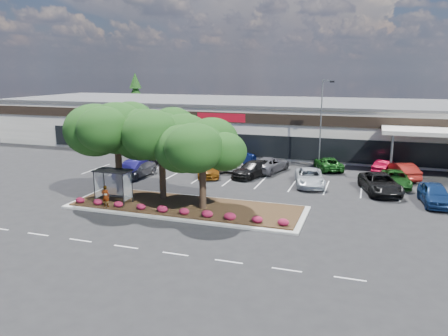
% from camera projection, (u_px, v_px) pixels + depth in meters
% --- Properties ---
extents(ground, '(160.00, 160.00, 0.00)m').
position_uv_depth(ground, '(190.00, 229.00, 28.79)').
color(ground, black).
rests_on(ground, ground).
extents(retail_store, '(80.40, 25.20, 6.25)m').
position_uv_depth(retail_store, '(287.00, 124.00, 59.46)').
color(retail_store, silver).
rests_on(retail_store, ground).
extents(landscape_island, '(18.00, 6.00, 0.26)m').
position_uv_depth(landscape_island, '(186.00, 207.00, 33.09)').
color(landscape_island, '#ADADA7').
rests_on(landscape_island, ground).
extents(lane_markings, '(33.12, 20.06, 0.01)m').
position_uv_depth(lane_markings, '(234.00, 189.00, 38.48)').
color(lane_markings, silver).
rests_on(lane_markings, ground).
extents(shrub_row, '(17.00, 0.80, 0.50)m').
position_uv_depth(shrub_row, '(174.00, 210.00, 31.06)').
color(shrub_row, maroon).
rests_on(shrub_row, landscape_island).
extents(bus_shelter, '(2.75, 1.55, 2.59)m').
position_uv_depth(bus_shelter, '(114.00, 176.00, 33.35)').
color(bus_shelter, black).
rests_on(bus_shelter, landscape_island).
extents(island_tree_west, '(7.20, 7.20, 7.89)m').
position_uv_depth(island_tree_west, '(118.00, 148.00, 34.53)').
color(island_tree_west, '#173E11').
rests_on(island_tree_west, landscape_island).
extents(island_tree_mid, '(6.60, 6.60, 7.32)m').
position_uv_depth(island_tree_mid, '(162.00, 153.00, 34.15)').
color(island_tree_mid, '#173E11').
rests_on(island_tree_mid, landscape_island).
extents(island_tree_east, '(5.80, 5.80, 6.50)m').
position_uv_depth(island_tree_east, '(203.00, 165.00, 31.61)').
color(island_tree_east, '#173E11').
rests_on(island_tree_east, landscape_island).
extents(conifer_north_west, '(4.40, 4.40, 10.00)m').
position_uv_depth(conifer_north_west, '(136.00, 100.00, 79.58)').
color(conifer_north_west, '#173E11').
rests_on(conifer_north_west, ground).
extents(person_waiting, '(0.63, 0.44, 1.65)m').
position_uv_depth(person_waiting, '(106.00, 196.00, 32.48)').
color(person_waiting, '#594C47').
rests_on(person_waiting, landscape_island).
extents(light_pole, '(1.39, 0.83, 9.34)m').
position_uv_depth(light_pole, '(321.00, 130.00, 45.83)').
color(light_pole, '#ADADA7').
rests_on(light_pole, ground).
extents(car_0, '(1.84, 4.98, 1.63)m').
position_uv_depth(car_0, '(133.00, 169.00, 42.60)').
color(car_0, '#161253').
rests_on(car_0, ground).
extents(car_1, '(2.45, 5.14, 1.45)m').
position_uv_depth(car_1, '(137.00, 169.00, 42.94)').
color(car_1, '#4E4E55').
rests_on(car_1, ground).
extents(car_2, '(3.61, 5.54, 1.49)m').
position_uv_depth(car_2, '(209.00, 168.00, 43.30)').
color(car_2, '#723D0A').
rests_on(car_2, ground).
extents(car_3, '(3.87, 5.61, 1.51)m').
position_uv_depth(car_3, '(253.00, 169.00, 42.84)').
color(car_3, black).
rests_on(car_3, ground).
extents(car_5, '(3.55, 5.78, 1.49)m').
position_uv_depth(car_5, '(310.00, 177.00, 39.54)').
color(car_5, silver).
rests_on(car_5, ground).
extents(car_6, '(2.70, 5.18, 1.39)m').
position_uv_depth(car_6, '(396.00, 179.00, 39.27)').
color(car_6, '#154314').
rests_on(car_6, ground).
extents(car_7, '(4.11, 6.36, 1.63)m').
position_uv_depth(car_7, '(380.00, 183.00, 37.18)').
color(car_7, black).
rests_on(car_7, ground).
extents(car_8, '(2.43, 5.04, 1.66)m').
position_uv_depth(car_8, '(435.00, 194.00, 33.89)').
color(car_8, navy).
rests_on(car_8, ground).
extents(car_9, '(3.10, 4.94, 1.57)m').
position_uv_depth(car_9, '(164.00, 155.00, 49.97)').
color(car_9, black).
rests_on(car_9, ground).
extents(car_10, '(3.09, 5.13, 1.33)m').
position_uv_depth(car_10, '(189.00, 159.00, 48.08)').
color(car_10, black).
rests_on(car_10, ground).
extents(car_11, '(4.67, 6.21, 1.57)m').
position_uv_depth(car_11, '(228.00, 161.00, 46.33)').
color(car_11, silver).
rests_on(car_11, ground).
extents(car_12, '(3.94, 6.26, 1.69)m').
position_uv_depth(car_12, '(237.00, 157.00, 48.50)').
color(car_12, navy).
rests_on(car_12, ground).
extents(car_13, '(3.94, 6.04, 1.54)m').
position_uv_depth(car_13, '(269.00, 164.00, 44.99)').
color(car_13, '#504F55').
rests_on(car_13, ground).
extents(car_14, '(3.81, 5.34, 1.35)m').
position_uv_depth(car_14, '(328.00, 164.00, 45.82)').
color(car_14, '#134713').
rests_on(car_14, ground).
extents(car_15, '(3.66, 5.24, 1.64)m').
position_uv_depth(car_15, '(400.00, 171.00, 41.98)').
color(car_15, maroon).
rests_on(car_15, ground).
extents(car_16, '(2.76, 4.41, 1.37)m').
position_uv_depth(car_16, '(385.00, 167.00, 44.33)').
color(car_16, maroon).
rests_on(car_16, ground).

